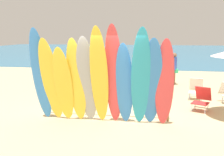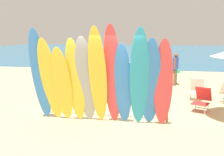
{
  "view_description": "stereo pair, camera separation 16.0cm",
  "coord_description": "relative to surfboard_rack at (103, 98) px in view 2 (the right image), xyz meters",
  "views": [
    {
      "loc": [
        1.47,
        -7.5,
        2.55
      ],
      "look_at": [
        0.0,
        1.45,
        0.99
      ],
      "focal_mm": 41.77,
      "sensor_mm": 36.0,
      "label": 1
    },
    {
      "loc": [
        1.62,
        -7.47,
        2.55
      ],
      "look_at": [
        0.0,
        1.45,
        0.99
      ],
      "focal_mm": 41.77,
      "sensor_mm": 36.0,
      "label": 2
    }
  ],
  "objects": [
    {
      "name": "surfboard_red_6",
      "position": [
        0.38,
        -0.56,
        0.8
      ],
      "size": [
        0.49,
        0.81,
        2.81
      ],
      "primitive_type": "ellipsoid",
      "rotation": [
        0.26,
        0.0,
        -0.0
      ],
      "color": "#D13D42",
      "rests_on": "ground"
    },
    {
      "name": "surfboard_yellow_3",
      "position": [
        -0.68,
        -0.58,
        0.61
      ],
      "size": [
        0.52,
        0.76,
        2.45
      ],
      "primitive_type": "ellipsoid",
      "rotation": [
        0.28,
        0.0,
        -0.01
      ],
      "color": "yellow",
      "rests_on": "ground"
    },
    {
      "name": "surfboard_red_10",
      "position": [
        1.75,
        -0.58,
        0.61
      ],
      "size": [
        0.51,
        0.76,
        2.45
      ],
      "primitive_type": "ellipsoid",
      "rotation": [
        0.27,
        0.0,
        0.01
      ],
      "color": "#D13D42",
      "rests_on": "ground"
    },
    {
      "name": "beach_chair_blue",
      "position": [
        3.1,
        2.89,
        -0.18
      ],
      "size": [
        0.63,
        0.76,
        0.82
      ],
      "rotation": [
        0.0,
        0.0,
        -0.2
      ],
      "color": "#B7B7BC",
      "rests_on": "ground"
    },
    {
      "name": "surfboard_yellow_5",
      "position": [
        -0.0,
        -0.69,
        0.77
      ],
      "size": [
        0.52,
        1.02,
        2.76
      ],
      "primitive_type": "ellipsoid",
      "rotation": [
        0.33,
        0.0,
        0.04
      ],
      "color": "yellow",
      "rests_on": "ground"
    },
    {
      "name": "ocean_water",
      "position": [
        0.0,
        30.8,
        -0.6
      ],
      "size": [
        60.0,
        40.0,
        0.02
      ],
      "primitive_type": "cube",
      "color": "teal",
      "rests_on": "ground"
    },
    {
      "name": "surfboard_grey_4",
      "position": [
        -0.38,
        -0.59,
        0.64
      ],
      "size": [
        0.55,
        0.86,
        2.5
      ],
      "primitive_type": "ellipsoid",
      "rotation": [
        0.31,
        0.0,
        -0.0
      ],
      "color": "#999EA3",
      "rests_on": "ground"
    },
    {
      "name": "surfboard_blue_0",
      "position": [
        -1.74,
        -0.56,
        0.75
      ],
      "size": [
        0.52,
        0.79,
        2.72
      ],
      "primitive_type": "ellipsoid",
      "rotation": [
        0.26,
        0.0,
        0.0
      ],
      "color": "#337AD1",
      "rests_on": "ground"
    },
    {
      "name": "beach_chair_red",
      "position": [
        3.06,
        1.29,
        -0.19
      ],
      "size": [
        0.75,
        0.87,
        0.8
      ],
      "rotation": [
        0.0,
        0.0,
        -0.41
      ],
      "color": "#B7B7BC",
      "rests_on": "ground"
    },
    {
      "name": "surfboard_blue_7",
      "position": [
        0.67,
        -0.53,
        0.55
      ],
      "size": [
        0.51,
        0.71,
        2.32
      ],
      "primitive_type": "ellipsoid",
      "rotation": [
        0.27,
        0.0,
        -0.05
      ],
      "color": "#337AD1",
      "rests_on": "ground"
    },
    {
      "name": "beachgoer_photographing",
      "position": [
        -1.13,
        5.78,
        0.28
      ],
      "size": [
        0.4,
        0.56,
        1.54
      ],
      "rotation": [
        0.0,
        0.0,
        1.25
      ],
      "color": "beige",
      "rests_on": "ground"
    },
    {
      "name": "surfboard_yellow_1",
      "position": [
        -1.43,
        -0.59,
        0.62
      ],
      "size": [
        0.63,
        0.91,
        2.45
      ],
      "primitive_type": "ellipsoid",
      "rotation": [
        0.32,
        0.0,
        -0.09
      ],
      "color": "yellow",
      "rests_on": "ground"
    },
    {
      "name": "beachgoer_strolling",
      "position": [
        2.43,
        5.62,
        0.32
      ],
      "size": [
        0.42,
        0.6,
        1.61
      ],
      "rotation": [
        0.0,
        0.0,
        4.49
      ],
      "color": "brown",
      "rests_on": "ground"
    },
    {
      "name": "beachgoer_midbeach",
      "position": [
        0.55,
        4.51,
        0.31
      ],
      "size": [
        0.42,
        0.6,
        1.6
      ],
      "rotation": [
        0.0,
        0.0,
        4.82
      ],
      "color": "#9E704C",
      "rests_on": "ground"
    },
    {
      "name": "surfboard_yellow_2",
      "position": [
        -1.05,
        -0.61,
        0.5
      ],
      "size": [
        0.54,
        0.83,
        2.22
      ],
      "primitive_type": "ellipsoid",
      "rotation": [
        0.33,
        0.0,
        0.02
      ],
      "color": "yellow",
      "rests_on": "ground"
    },
    {
      "name": "surfboard_teal_8",
      "position": [
        1.12,
        -0.69,
        0.75
      ],
      "size": [
        0.6,
        1.07,
        2.73
      ],
      "primitive_type": "ellipsoid",
      "rotation": [
        0.34,
        0.0,
        0.09
      ],
      "color": "#289EC6",
      "rests_on": "ground"
    },
    {
      "name": "distant_boat",
      "position": [
        -3.06,
        14.18,
        -0.43
      ],
      "size": [
        4.94,
        1.5,
        0.39
      ],
      "color": "silver",
      "rests_on": "ground"
    },
    {
      "name": "surfboard_blue_9",
      "position": [
        1.41,
        -0.59,
        0.62
      ],
      "size": [
        0.61,
        0.95,
        2.46
      ],
      "primitive_type": "ellipsoid",
      "rotation": [
        0.33,
        0.0,
        0.06
      ],
      "color": "#337AD1",
      "rests_on": "ground"
    },
    {
      "name": "ground",
      "position": [
        0.0,
        14.0,
        -0.61
      ],
      "size": [
        60.0,
        60.0,
        0.0
      ],
      "primitive_type": "plane",
      "color": "tan"
    },
    {
      "name": "beachgoer_by_water",
      "position": [
        -2.85,
        5.87,
        0.33
      ],
      "size": [
        0.61,
        0.26,
        1.63
      ],
      "rotation": [
        0.0,
        0.0,
        0.12
      ],
      "color": "#9E704C",
      "rests_on": "ground"
    },
    {
      "name": "surfboard_rack",
      "position": [
        0.0,
        0.0,
        0.0
      ],
      "size": [
        3.91,
        0.07,
        0.75
      ],
      "color": "brown",
      "rests_on": "ground"
    }
  ]
}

